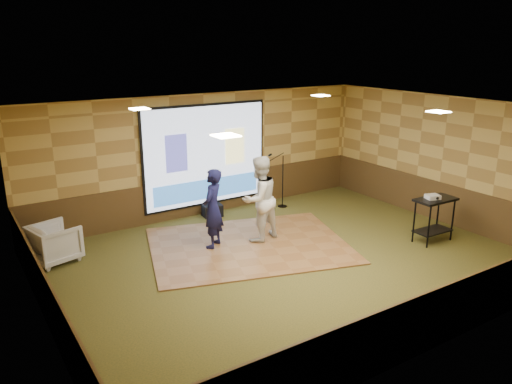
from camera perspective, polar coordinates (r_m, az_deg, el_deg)
ground at (r=10.03m, az=3.65°, el=-7.86°), size 9.00×9.00×0.00m
room_shell at (r=9.35m, az=3.89°, el=3.88°), size 9.04×7.04×3.02m
wainscot_back at (r=12.64m, az=-5.67°, el=-0.31°), size 9.00×0.04×0.95m
wainscot_front at (r=7.62m, az=19.82°, el=-13.40°), size 9.00×0.04×0.95m
wainscot_left at (r=8.25m, az=-22.80°, el=-11.32°), size 0.04×7.00×0.95m
wainscot_right at (r=12.87m, az=20.00°, el=-0.95°), size 0.04×7.00×0.95m
projector_screen at (r=12.35m, az=-5.71°, el=4.08°), size 3.32×0.06×2.52m
downlight_nw at (r=9.74m, az=-13.17°, el=9.24°), size 0.32×0.32×0.02m
downlight_ne at (r=11.95m, az=7.39°, el=10.88°), size 0.32×0.32×0.02m
downlight_sw at (r=6.76m, az=-3.47°, el=6.45°), size 0.32×0.32×0.02m
downlight_se at (r=9.68m, az=20.14°, el=8.62°), size 0.32×0.32×0.02m
dance_floor at (r=10.70m, az=-0.82°, el=-6.09°), size 4.83×4.18×0.03m
player_left at (r=10.36m, az=-4.97°, el=-1.89°), size 0.73×0.71×1.68m
player_right at (r=10.66m, az=0.38°, el=-0.79°), size 1.02×0.86×1.86m
av_table at (r=11.38m, az=19.72°, el=-2.09°), size 0.93×0.49×0.97m
projector at (r=11.24m, az=19.54°, el=-0.52°), size 0.33×0.30×0.09m
mic_stand at (r=13.02m, az=2.86°, el=0.35°), size 0.58×0.24×1.48m
banquet_chair at (r=10.62m, az=-22.03°, el=-5.43°), size 1.03×1.01×0.77m
duffel_bag at (r=12.46m, az=-5.00°, el=-2.13°), size 0.51×0.38×0.30m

